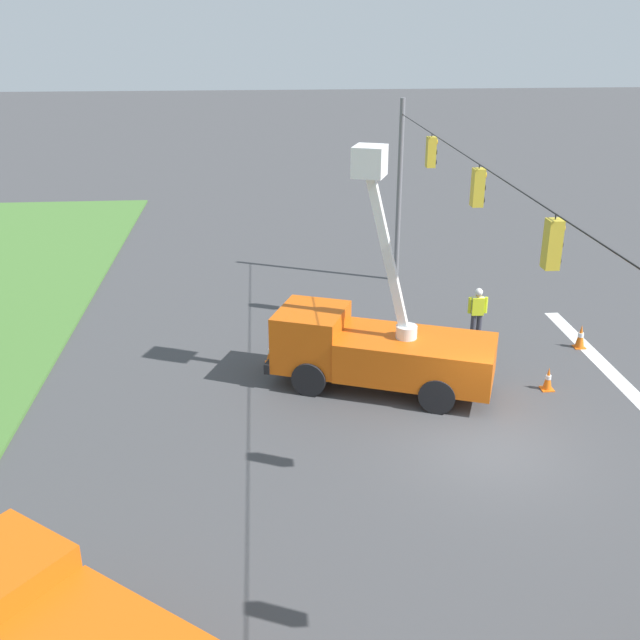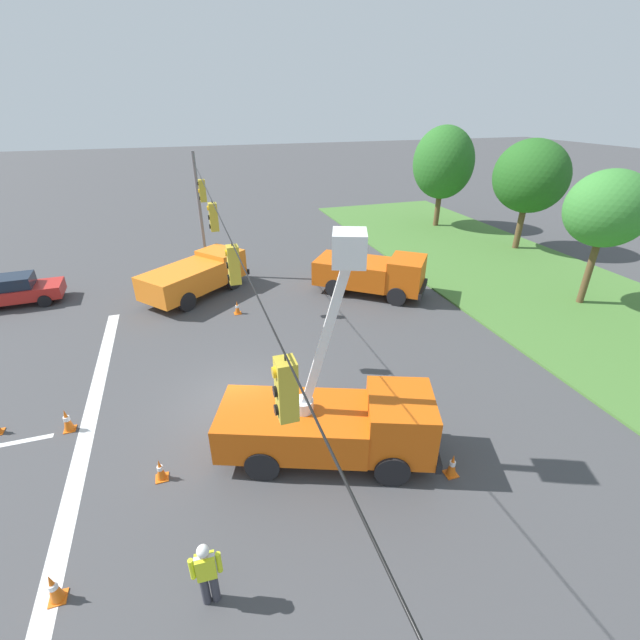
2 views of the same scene
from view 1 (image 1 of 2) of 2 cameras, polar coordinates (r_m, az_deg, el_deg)
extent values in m
plane|color=#424244|center=(19.47, 12.60, -9.45)|extent=(200.00, 200.00, 0.00)
cylinder|color=slate|center=(29.98, 6.05, 9.62)|extent=(0.20, 0.20, 7.20)
cylinder|color=black|center=(17.04, 14.45, 9.87)|extent=(26.00, 0.03, 0.03)
cylinder|color=black|center=(14.74, 17.51, 7.51)|extent=(0.02, 0.02, 0.10)
cube|color=gold|center=(14.88, 17.28, 5.54)|extent=(0.32, 0.28, 0.96)
cylinder|color=yellow|center=(14.85, 18.00, 6.71)|extent=(0.16, 0.05, 0.16)
cylinder|color=black|center=(14.94, 17.86, 5.53)|extent=(0.16, 0.05, 0.16)
cylinder|color=black|center=(15.02, 17.71, 4.36)|extent=(0.16, 0.05, 0.16)
cylinder|color=black|center=(19.44, 12.05, 11.37)|extent=(0.02, 0.02, 0.10)
cube|color=gold|center=(19.54, 11.92, 9.85)|extent=(0.32, 0.28, 0.96)
cylinder|color=yellow|center=(19.53, 12.46, 10.75)|extent=(0.16, 0.05, 0.16)
cylinder|color=black|center=(19.59, 12.38, 9.84)|extent=(0.16, 0.05, 0.16)
cylinder|color=black|center=(19.66, 12.30, 8.93)|extent=(0.16, 0.05, 0.16)
cylinder|color=black|center=(24.56, 8.52, 13.76)|extent=(0.02, 0.02, 0.10)
cube|color=gold|center=(24.64, 8.45, 12.54)|extent=(0.32, 0.28, 0.96)
cylinder|color=yellow|center=(24.63, 8.87, 13.27)|extent=(0.16, 0.05, 0.16)
cylinder|color=black|center=(24.68, 8.82, 12.53)|extent=(0.16, 0.05, 0.16)
cylinder|color=black|center=(24.73, 8.78, 11.80)|extent=(0.16, 0.05, 0.16)
cube|color=#D6560F|center=(21.33, 7.33, -2.86)|extent=(3.64, 4.85, 1.16)
cube|color=#D6560F|center=(21.84, -0.67, -1.28)|extent=(2.66, 2.50, 1.69)
cube|color=#1E2838|center=(21.91, -2.30, -0.39)|extent=(1.80, 0.77, 0.76)
cube|color=black|center=(22.41, -3.13, -2.62)|extent=(2.14, 0.95, 0.30)
cylinder|color=black|center=(21.24, -0.82, -4.50)|extent=(0.62, 1.03, 1.00)
cylinder|color=black|center=(23.02, 0.68, -2.31)|extent=(0.62, 1.03, 1.00)
cylinder|color=black|center=(20.58, 8.92, -5.72)|extent=(0.62, 1.03, 1.00)
cylinder|color=black|center=(22.41, 9.65, -3.35)|extent=(0.62, 1.03, 1.00)
cylinder|color=silver|center=(21.07, 6.60, -0.89)|extent=(0.60, 0.60, 0.36)
cube|color=white|center=(20.43, 5.23, 4.79)|extent=(0.73, 1.40, 4.68)
cube|color=white|center=(19.94, 3.80, 11.98)|extent=(1.13, 1.07, 0.80)
cylinder|color=black|center=(14.44, -18.91, -20.56)|extent=(0.84, 0.96, 1.00)
cylinder|color=#383842|center=(25.54, 12.02, -0.47)|extent=(0.18, 0.18, 0.85)
cylinder|color=#383842|center=(25.49, 11.58, -0.47)|extent=(0.18, 0.18, 0.85)
cube|color=#D8EA26|center=(25.25, 11.93, 1.05)|extent=(0.26, 0.41, 0.60)
cube|color=silver|center=(25.25, 11.93, 1.05)|extent=(0.10, 0.42, 0.62)
cylinder|color=#D8EA26|center=(25.30, 12.52, 1.12)|extent=(0.11, 0.11, 0.55)
cylinder|color=#D8EA26|center=(25.17, 11.34, 1.11)|extent=(0.11, 0.11, 0.55)
sphere|color=tan|center=(25.10, 12.00, 1.97)|extent=(0.22, 0.22, 0.22)
sphere|color=white|center=(25.08, 12.01, 2.10)|extent=(0.26, 0.26, 0.26)
cube|color=orange|center=(25.84, 19.14, -1.96)|extent=(0.36, 0.36, 0.03)
cone|color=orange|center=(25.69, 19.24, -1.15)|extent=(0.31, 0.31, 0.76)
cylinder|color=white|center=(25.68, 19.25, -1.07)|extent=(0.19, 0.19, 0.14)
cube|color=orange|center=(23.36, -3.77, -3.29)|extent=(0.36, 0.36, 0.03)
cone|color=orange|center=(23.21, -3.79, -2.46)|extent=(0.28, 0.28, 0.71)
cylinder|color=white|center=(23.19, -3.79, -2.38)|extent=(0.18, 0.18, 0.13)
cube|color=orange|center=(22.71, 16.89, -5.05)|extent=(0.36, 0.36, 0.03)
cone|color=orange|center=(22.56, 16.99, -4.26)|extent=(0.27, 0.27, 0.67)
cylinder|color=white|center=(22.55, 17.00, -4.18)|extent=(0.17, 0.17, 0.12)
camera|label=2|loc=(29.21, 8.85, 21.08)|focal=24.00mm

